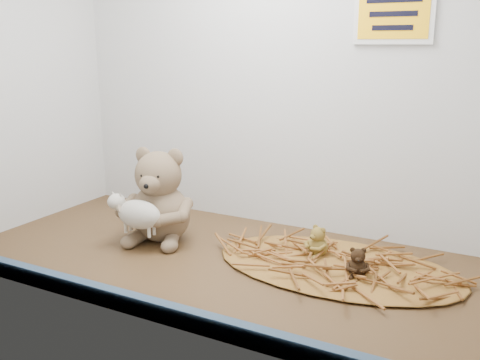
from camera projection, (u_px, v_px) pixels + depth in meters
The scene contains 8 objects.
alcove_shell at pixel (235, 59), 120.03cm from camera, with size 120.40×60.20×90.40cm.
front_rail at pixel (139, 305), 98.38cm from camera, with size 119.28×2.20×3.60cm, color #314C5E.
straw_bed at pixel (336, 266), 118.71cm from camera, with size 55.82×32.41×1.08cm, color brown.
main_teddy at pixel (160, 194), 133.97cm from camera, with size 19.06×20.12×23.63cm, color #806E4F, non-canonical shape.
toy_lamb at pixel (139, 214), 127.43cm from camera, with size 15.09×9.21×9.75cm, color beige, non-canonical shape.
mini_teddy_tan at pixel (318, 239), 123.33cm from camera, with size 5.66×5.98×7.02cm, color olive, non-canonical shape.
mini_teddy_brown at pixel (358, 261), 112.18cm from camera, with size 5.09×5.37×6.31cm, color black, non-canonical shape.
wall_sign at pixel (394, 14), 121.44cm from camera, with size 16.00×1.20×11.00cm, color #FFB20D.
Camera 1 is at (58.39, -99.26, 48.53)cm, focal length 40.00 mm.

